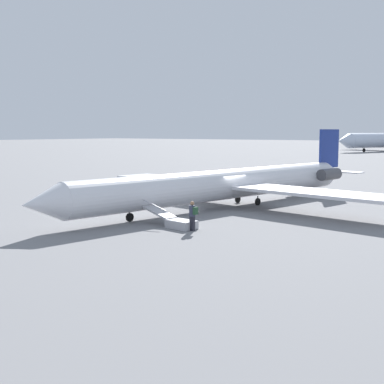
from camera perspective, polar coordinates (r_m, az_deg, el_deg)
ground_plane at (r=40.94m, az=3.45°, el=-1.66°), size 600.00×600.00×0.00m
airplane_main at (r=41.41m, az=4.31°, el=0.91°), size 33.51×26.16×5.99m
boarding_stairs at (r=32.36m, az=-1.63°, el=-3.18°), size 1.65×4.12×1.56m
passenger at (r=31.20m, az=0.07°, el=-2.34°), size 0.38×0.56×1.74m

